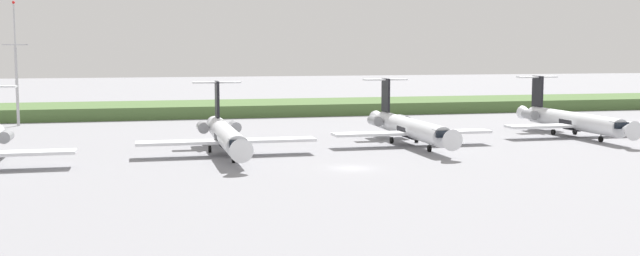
{
  "coord_description": "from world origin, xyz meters",
  "views": [
    {
      "loc": [
        -23.36,
        -82.36,
        13.68
      ],
      "look_at": [
        0.0,
        15.79,
        3.0
      ],
      "focal_mm": 42.57,
      "sensor_mm": 36.0,
      "label": 1
    }
  ],
  "objects_px": {
    "regional_jet_third": "(226,134)",
    "antenna_mast": "(16,74)",
    "regional_jet_fourth": "(409,127)",
    "regional_jet_fifth": "(571,120)"
  },
  "relations": [
    {
      "from": "regional_jet_third",
      "to": "antenna_mast",
      "type": "bearing_deg",
      "value": 125.61
    },
    {
      "from": "regional_jet_fifth",
      "to": "antenna_mast",
      "type": "distance_m",
      "value": 93.87
    },
    {
      "from": "regional_jet_fourth",
      "to": "regional_jet_fifth",
      "type": "relative_size",
      "value": 1.0
    },
    {
      "from": "regional_jet_third",
      "to": "regional_jet_fifth",
      "type": "height_order",
      "value": "same"
    },
    {
      "from": "regional_jet_third",
      "to": "antenna_mast",
      "type": "distance_m",
      "value": 54.75
    },
    {
      "from": "regional_jet_third",
      "to": "regional_jet_fourth",
      "type": "bearing_deg",
      "value": 7.82
    },
    {
      "from": "regional_jet_fifth",
      "to": "antenna_mast",
      "type": "xyz_separation_m",
      "value": [
        -86.22,
        36.56,
        6.53
      ]
    },
    {
      "from": "regional_jet_third",
      "to": "regional_jet_fourth",
      "type": "distance_m",
      "value": 26.61
    },
    {
      "from": "regional_jet_third",
      "to": "antenna_mast",
      "type": "height_order",
      "value": "antenna_mast"
    },
    {
      "from": "regional_jet_third",
      "to": "regional_jet_fourth",
      "type": "relative_size",
      "value": 1.0
    }
  ]
}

